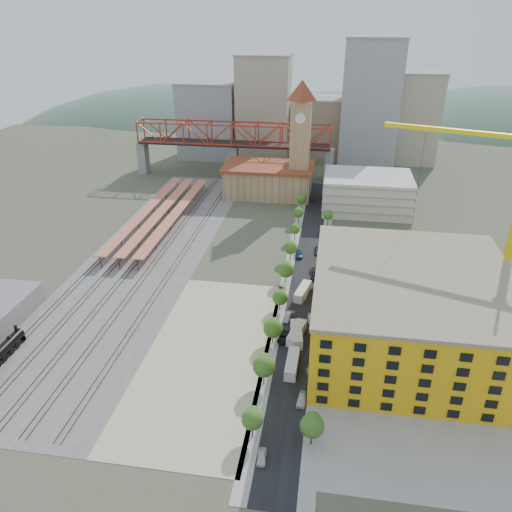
% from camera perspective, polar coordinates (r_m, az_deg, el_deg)
% --- Properties ---
extents(ground, '(400.00, 400.00, 0.00)m').
position_cam_1_polar(ground, '(144.44, -0.96, -3.69)').
color(ground, '#474C38').
rests_on(ground, ground).
extents(ballast_strip, '(36.00, 165.00, 0.06)m').
position_cam_1_polar(ballast_strip, '(168.37, -12.08, 0.31)').
color(ballast_strip, '#605E59').
rests_on(ballast_strip, ground).
extents(dirt_lot, '(28.00, 67.00, 0.06)m').
position_cam_1_polar(dirt_lot, '(119.54, -5.53, -11.00)').
color(dirt_lot, tan).
rests_on(dirt_lot, ground).
extents(street_asphalt, '(12.00, 170.00, 0.06)m').
position_cam_1_polar(street_asphalt, '(155.97, 5.79, -1.40)').
color(street_asphalt, black).
rests_on(street_asphalt, ground).
extents(sidewalk_west, '(3.00, 170.00, 0.04)m').
position_cam_1_polar(sidewalk_west, '(156.28, 3.78, -1.26)').
color(sidewalk_west, gray).
rests_on(sidewalk_west, ground).
extents(sidewalk_east, '(3.00, 170.00, 0.04)m').
position_cam_1_polar(sidewalk_east, '(155.86, 7.80, -1.54)').
color(sidewalk_east, gray).
rests_on(sidewalk_east, ground).
extents(construction_pad, '(50.00, 90.00, 0.06)m').
position_cam_1_polar(construction_pad, '(128.00, 17.94, -9.52)').
color(construction_pad, gray).
rests_on(construction_pad, ground).
extents(rail_tracks, '(26.56, 160.00, 0.18)m').
position_cam_1_polar(rail_tracks, '(168.95, -12.66, 0.39)').
color(rail_tracks, '#382B23').
rests_on(rail_tracks, ground).
extents(platform_canopies, '(16.00, 80.00, 4.12)m').
position_cam_1_polar(platform_canopies, '(192.05, -10.81, 5.04)').
color(platform_canopies, '#D37551').
rests_on(platform_canopies, ground).
extents(station_hall, '(38.00, 24.00, 13.10)m').
position_cam_1_polar(station_hall, '(217.00, 1.46, 8.75)').
color(station_hall, tan).
rests_on(station_hall, ground).
extents(clock_tower, '(12.00, 12.00, 52.00)m').
position_cam_1_polar(clock_tower, '(208.16, 5.12, 14.17)').
color(clock_tower, tan).
rests_on(clock_tower, ground).
extents(parking_garage, '(34.00, 26.00, 14.00)m').
position_cam_1_polar(parking_garage, '(204.30, 12.56, 7.08)').
color(parking_garage, silver).
rests_on(parking_garage, ground).
extents(truss_bridge, '(94.00, 9.60, 25.60)m').
position_cam_1_polar(truss_bridge, '(238.91, -2.63, 13.42)').
color(truss_bridge, gray).
rests_on(truss_bridge, ground).
extents(construction_building, '(44.60, 50.60, 18.80)m').
position_cam_1_polar(construction_building, '(122.42, 17.16, -5.89)').
color(construction_building, yellow).
rests_on(construction_building, ground).
extents(street_trees, '(15.40, 124.40, 8.00)m').
position_cam_1_polar(street_trees, '(147.21, 5.53, -3.20)').
color(street_trees, '#2E5D1C').
rests_on(street_trees, ground).
extents(skyline, '(133.00, 46.00, 60.00)m').
position_cam_1_polar(skyline, '(270.34, 6.01, 15.68)').
color(skyline, '#9EA0A3').
rests_on(skyline, ground).
extents(distant_hills, '(647.00, 264.00, 227.00)m').
position_cam_1_polar(distant_hills, '(412.73, 11.63, 4.23)').
color(distant_hills, '#4C6B59').
rests_on(distant_hills, ground).
extents(tower_crane, '(46.94, 17.65, 52.38)m').
position_cam_1_polar(tower_crane, '(141.21, 26.96, 7.02)').
color(tower_crane, yellow).
rests_on(tower_crane, ground).
extents(site_trailer_a, '(2.73, 9.63, 2.62)m').
position_cam_1_polar(site_trailer_a, '(114.17, 4.15, -12.19)').
color(site_trailer_a, silver).
rests_on(site_trailer_a, ground).
extents(site_trailer_b, '(3.87, 9.86, 2.63)m').
position_cam_1_polar(site_trailer_b, '(123.32, 4.64, -8.90)').
color(site_trailer_b, silver).
rests_on(site_trailer_b, ground).
extents(site_trailer_c, '(4.44, 9.63, 2.55)m').
position_cam_1_polar(site_trailer_c, '(123.80, 4.66, -8.77)').
color(site_trailer_c, silver).
rests_on(site_trailer_c, ground).
extents(site_trailer_d, '(4.50, 9.90, 2.62)m').
position_cam_1_polar(site_trailer_d, '(140.73, 5.36, -4.07)').
color(site_trailer_d, silver).
rests_on(site_trailer_d, ground).
extents(car_0, '(1.82, 4.10, 1.37)m').
position_cam_1_polar(car_0, '(95.89, 0.66, -22.00)').
color(car_0, silver).
rests_on(car_0, ground).
extents(car_1, '(2.29, 4.79, 1.51)m').
position_cam_1_polar(car_1, '(130.37, 3.61, -7.00)').
color(car_1, gray).
rests_on(car_1, ground).
extents(car_2, '(3.03, 5.45, 1.44)m').
position_cam_1_polar(car_2, '(123.06, 3.19, -9.27)').
color(car_2, black).
rests_on(car_2, ground).
extents(car_3, '(2.84, 5.50, 1.53)m').
position_cam_1_polar(car_3, '(162.64, 4.93, 0.16)').
color(car_3, navy).
rests_on(car_3, ground).
extents(car_4, '(2.31, 4.85, 1.60)m').
position_cam_1_polar(car_4, '(106.42, 5.27, -16.02)').
color(car_4, silver).
rests_on(car_4, ground).
extents(car_5, '(1.76, 4.40, 1.42)m').
position_cam_1_polar(car_5, '(130.49, 6.27, -7.11)').
color(car_5, gray).
rests_on(car_5, ground).
extents(car_6, '(2.37, 4.87, 1.34)m').
position_cam_1_polar(car_6, '(150.34, 6.79, -2.31)').
color(car_6, black).
rests_on(car_6, ground).
extents(car_7, '(1.99, 4.74, 1.37)m').
position_cam_1_polar(car_7, '(165.49, 7.09, 0.50)').
color(car_7, navy).
rests_on(car_7, ground).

